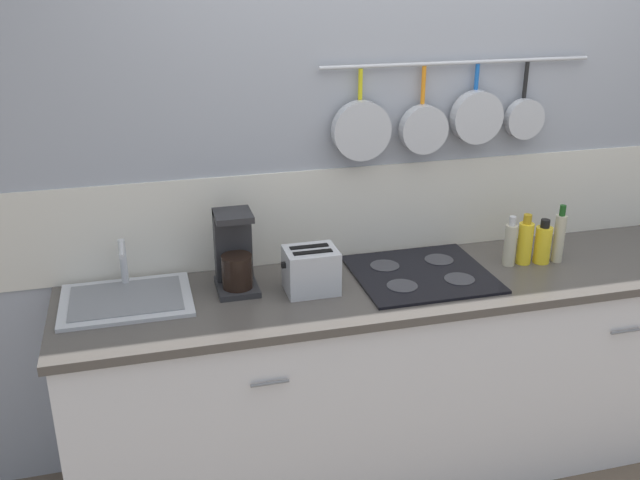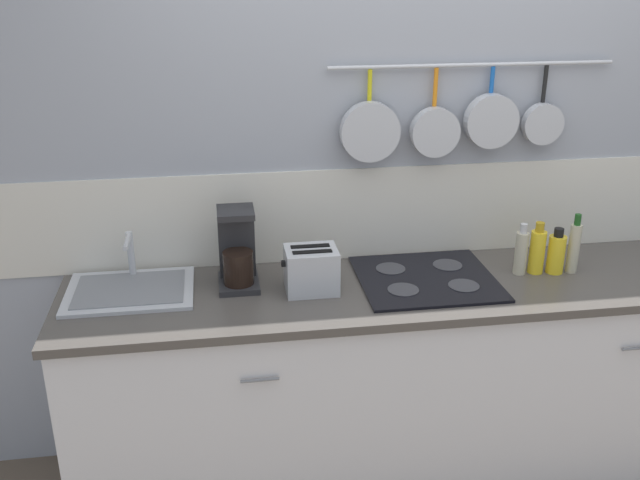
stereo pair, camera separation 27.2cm
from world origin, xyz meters
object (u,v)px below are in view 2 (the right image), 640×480
object	(u,v)px
toaster	(311,270)
bottle_sesame_oil	(556,253)
coffee_maker	(237,253)
bottle_cooking_wine	(521,252)
bottle_vinegar	(574,247)
bottle_olive_oil	(537,251)

from	to	relation	value
toaster	bottle_sesame_oil	distance (m)	1.03
coffee_maker	bottle_cooking_wine	distance (m)	1.16
bottle_sesame_oil	bottle_vinegar	size ratio (longest dim) A/B	0.77
bottle_sesame_oil	toaster	bearing A→B (deg)	-179.07
bottle_cooking_wine	bottle_vinegar	size ratio (longest dim) A/B	0.86
coffee_maker	bottle_vinegar	world-z (taller)	coffee_maker
bottle_olive_oil	bottle_vinegar	size ratio (longest dim) A/B	0.87
coffee_maker	bottle_olive_oil	xyz separation A→B (m)	(1.23, -0.08, -0.03)
bottle_olive_oil	bottle_sesame_oil	bearing A→B (deg)	-8.47
coffee_maker	bottle_olive_oil	bearing A→B (deg)	-3.83
coffee_maker	bottle_vinegar	bearing A→B (deg)	-4.18
bottle_cooking_wine	coffee_maker	bearing A→B (deg)	175.93
bottle_cooking_wine	bottle_olive_oil	xyz separation A→B (m)	(0.07, 0.00, 0.00)
bottle_sesame_oil	bottle_vinegar	distance (m)	0.08
toaster	bottle_vinegar	xyz separation A→B (m)	(1.10, 0.01, 0.02)
toaster	bottle_sesame_oil	size ratio (longest dim) A/B	1.12
bottle_cooking_wine	bottle_olive_oil	size ratio (longest dim) A/B	0.99
toaster	bottle_sesame_oil	xyz separation A→B (m)	(1.03, 0.02, -0.00)
toaster	bottle_olive_oil	bearing A→B (deg)	1.73
coffee_maker	bottle_sesame_oil	distance (m)	1.31
toaster	bottle_vinegar	world-z (taller)	bottle_vinegar
coffee_maker	bottle_olive_oil	distance (m)	1.23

